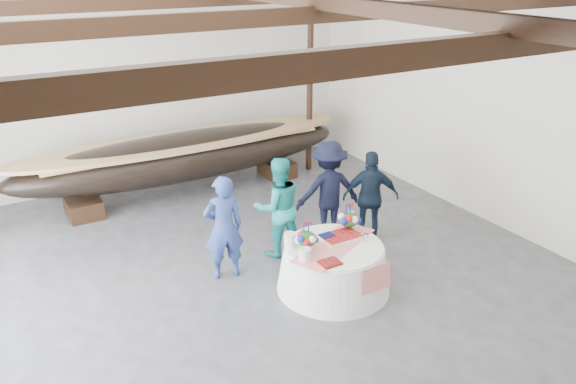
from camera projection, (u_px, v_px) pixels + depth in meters
floor at (275, 303)px, 8.44m from camera, size 10.00×12.00×0.01m
wall_back at (142, 82)px, 12.33m from camera, size 10.00×0.02×4.50m
wall_right at (522, 114)px, 9.88m from camera, size 0.02×12.00×4.50m
pavilion_structure at (244, 22)px, 7.51m from camera, size 9.80×11.76×4.50m
longboat_display at (186, 156)px, 11.96m from camera, size 7.37×1.47×1.38m
banquet_table at (334, 267)px, 8.68m from camera, size 1.76×1.76×0.76m
tabletop_items at (327, 234)px, 8.56m from camera, size 1.71×1.19×0.40m
guest_woman_blue at (224, 228)px, 8.84m from camera, size 0.69×0.52×1.74m
guest_woman_teal at (278, 207)px, 9.52m from camera, size 0.97×0.81×1.77m
guest_man_left at (328, 190)px, 10.10m from camera, size 1.32×0.94×1.84m
guest_man_right at (371, 197)px, 10.00m from camera, size 1.07×0.86×1.70m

